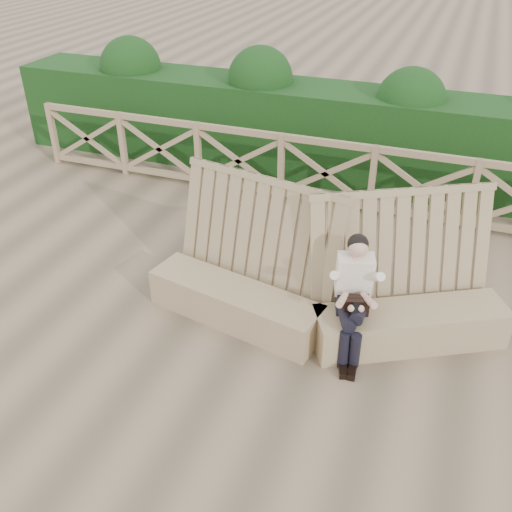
% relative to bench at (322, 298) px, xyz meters
% --- Properties ---
extents(ground, '(60.00, 60.00, 0.00)m').
position_rel_bench_xyz_m(ground, '(-0.73, -0.60, -0.39)').
color(ground, brown).
rests_on(ground, ground).
extents(bench, '(3.98, 1.67, 1.57)m').
position_rel_bench_xyz_m(bench, '(0.00, 0.00, 0.00)').
color(bench, '#8E7551').
rests_on(bench, ground).
extents(woman, '(0.48, 0.83, 1.33)m').
position_rel_bench_xyz_m(woman, '(0.38, -0.23, 0.32)').
color(woman, black).
rests_on(woman, ground).
extents(guardrail, '(10.10, 0.09, 1.10)m').
position_rel_bench_xyz_m(guardrail, '(-0.73, 2.90, 0.16)').
color(guardrail, '#896C4F').
rests_on(guardrail, ground).
extents(hedge, '(12.00, 1.20, 1.50)m').
position_rel_bench_xyz_m(hedge, '(-0.73, 4.10, 0.36)').
color(hedge, black).
rests_on(hedge, ground).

